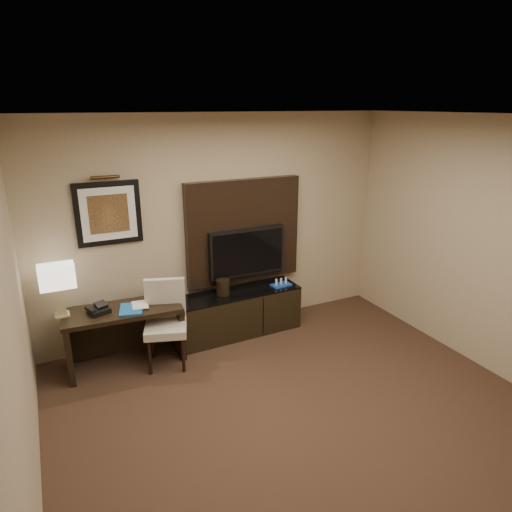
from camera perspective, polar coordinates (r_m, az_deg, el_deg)
floor at (r=4.29m, az=9.21°, el=-22.34°), size 4.50×5.00×0.01m
ceiling at (r=3.26m, az=11.72°, el=16.61°), size 4.50×5.00×0.01m
wall_back at (r=5.65m, az=-4.60°, el=3.72°), size 4.50×0.01×2.70m
wall_left at (r=2.99m, az=-28.49°, el=-12.73°), size 0.01×5.00×2.70m
desk at (r=5.35m, az=-16.07°, el=-9.60°), size 1.28×0.61×0.67m
credenza at (r=5.79m, az=-2.51°, el=-7.14°), size 1.65×0.50×0.56m
tv_wall_panel at (r=5.73m, az=-1.57°, el=3.15°), size 1.50×0.12×1.30m
tv at (r=5.72m, az=-1.13°, el=0.50°), size 1.00×0.08×0.60m
artwork at (r=5.25m, az=-17.97°, el=5.09°), size 0.70×0.04×0.70m
picture_light at (r=5.14m, az=-18.35°, el=9.34°), size 0.04×0.04×0.30m
desk_chair at (r=5.15m, az=-11.20°, el=-8.71°), size 0.58×0.62×0.93m
table_lamp at (r=5.15m, az=-23.40°, el=-4.12°), size 0.37×0.25×0.55m
desk_phone at (r=5.15m, az=-19.07°, el=-6.25°), size 0.25×0.24×0.10m
blue_folder at (r=5.14m, az=-15.34°, el=-6.43°), size 0.31×0.37×0.02m
book at (r=5.16m, az=-15.36°, el=-5.04°), size 0.17×0.04×0.23m
ice_bucket at (r=5.60m, az=-4.16°, el=-3.88°), size 0.20×0.20×0.19m
minibar_tray at (r=5.87m, az=3.15°, el=-3.30°), size 0.27×0.18×0.09m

